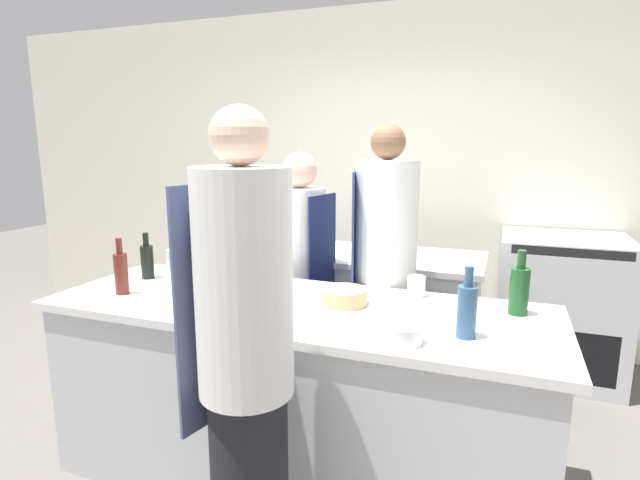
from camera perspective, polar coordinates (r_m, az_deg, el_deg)
name	(u,v)px	position (r m, az deg, el deg)	size (l,w,h in m)	color
ground_plane	(297,474)	(2.86, -2.69, -25.13)	(16.00, 16.00, 0.00)	#605B56
wall_back	(392,176)	(4.35, 8.21, 7.22)	(8.00, 0.06, 2.80)	silver
prep_counter	(296,392)	(2.61, -2.78, -16.92)	(2.44, 0.84, 0.92)	silver
pass_counter	(363,315)	(3.65, 4.96, -8.57)	(1.63, 0.71, 0.92)	silver
oven_range	(559,307)	(4.04, 25.67, -6.90)	(0.85, 0.71, 1.03)	silver
chef_at_prep_near	(246,369)	(1.81, -8.48, -14.34)	(0.37, 0.36, 1.81)	black
chef_at_stove	(301,279)	(3.22, -2.20, -4.43)	(0.36, 0.35, 1.63)	black
chef_at_pass_far	(384,283)	(2.89, 7.32, -4.85)	(0.40, 0.39, 1.79)	black
bottle_olive_oil	(519,289)	(2.43, 21.82, -5.22)	(0.09, 0.09, 0.30)	#19471E
bottle_vinegar	(467,310)	(2.08, 16.45, -7.63)	(0.08, 0.08, 0.29)	#2D5175
bottle_wine	(173,260)	(3.12, -16.48, -2.15)	(0.08, 0.08, 0.19)	silver
bottle_cooking_oil	(147,260)	(3.01, -19.15, -2.21)	(0.07, 0.07, 0.26)	black
bottle_sauce	(121,272)	(2.75, -21.78, -3.40)	(0.07, 0.07, 0.29)	#5B2319
bowl_mixing_large	(402,333)	(2.00, 9.36, -10.47)	(0.16, 0.16, 0.07)	white
bowl_prep_small	(344,296)	(2.42, 2.77, -6.46)	(0.22, 0.22, 0.08)	tan
bowl_ceramic_blue	(192,274)	(2.92, -14.37, -3.76)	(0.23, 0.23, 0.07)	navy
cup	(416,286)	(2.58, 10.96, -5.19)	(0.09, 0.09, 0.10)	white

